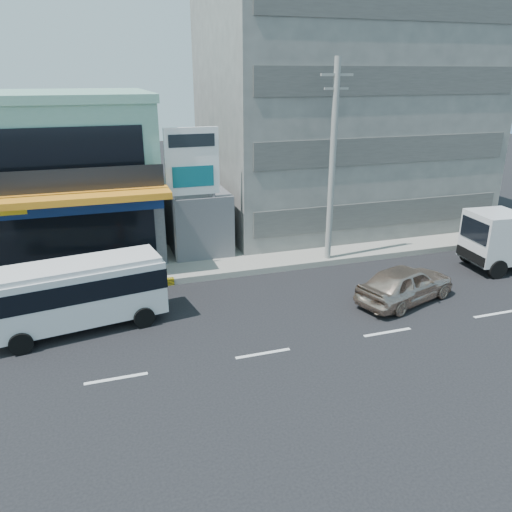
{
  "coord_description": "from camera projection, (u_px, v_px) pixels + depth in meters",
  "views": [
    {
      "loc": [
        -4.9,
        -14.45,
        9.27
      ],
      "look_at": [
        0.98,
        3.86,
        2.2
      ],
      "focal_mm": 35.0,
      "sensor_mm": 36.0,
      "label": 1
    }
  ],
  "objects": [
    {
      "name": "shop_building",
      "position": [
        36.0,
        179.0,
        26.3
      ],
      "size": [
        12.4,
        11.7,
        8.0
      ],
      "color": "#4A4A4F",
      "rests_on": "ground"
    },
    {
      "name": "motorcycle_rider",
      "position": [
        130.0,
        281.0,
        21.72
      ],
      "size": [
        1.86,
        1.19,
        2.25
      ],
      "color": "#62140E",
      "rests_on": "ground"
    },
    {
      "name": "gap_structure",
      "position": [
        194.0,
        217.0,
        27.64
      ],
      "size": [
        3.0,
        6.0,
        3.5
      ],
      "primitive_type": "cube",
      "color": "#4A4A4F",
      "rests_on": "ground"
    },
    {
      "name": "billboard",
      "position": [
        193.0,
        169.0,
        23.9
      ],
      "size": [
        2.6,
        0.18,
        6.9
      ],
      "color": "gray",
      "rests_on": "ground"
    },
    {
      "name": "sedan",
      "position": [
        405.0,
        284.0,
        21.28
      ],
      "size": [
        5.15,
        3.33,
        1.63
      ],
      "primitive_type": "imported",
      "rotation": [
        0.0,
        0.0,
        1.89
      ],
      "color": "#C9AF9A",
      "rests_on": "ground"
    },
    {
      "name": "sidewalk",
      "position": [
        294.0,
        250.0,
        27.39
      ],
      "size": [
        70.0,
        5.0,
        0.3
      ],
      "primitive_type": "cube",
      "color": "gray",
      "rests_on": "ground"
    },
    {
      "name": "ground",
      "position": [
        263.0,
        354.0,
        17.52
      ],
      "size": [
        120.0,
        120.0,
        0.0
      ],
      "primitive_type": "plane",
      "color": "black",
      "rests_on": "ground"
    },
    {
      "name": "minibus",
      "position": [
        77.0,
        290.0,
        18.73
      ],
      "size": [
        6.65,
        3.06,
        2.68
      ],
      "color": "silver",
      "rests_on": "ground"
    },
    {
      "name": "satellite_dish",
      "position": [
        197.0,
        189.0,
        26.12
      ],
      "size": [
        1.5,
        1.5,
        0.15
      ],
      "primitive_type": "cylinder",
      "color": "slate",
      "rests_on": "gap_structure"
    },
    {
      "name": "concrete_building",
      "position": [
        338.0,
        111.0,
        31.38
      ],
      "size": [
        16.0,
        12.0,
        14.0
      ],
      "primitive_type": "cube",
      "color": "gray",
      "rests_on": "ground"
    },
    {
      "name": "utility_pole_near",
      "position": [
        332.0,
        164.0,
        24.08
      ],
      "size": [
        1.6,
        0.3,
        10.0
      ],
      "color": "#999993",
      "rests_on": "ground"
    }
  ]
}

